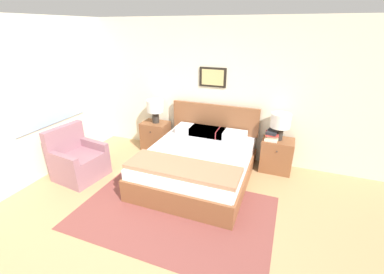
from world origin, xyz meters
name	(u,v)px	position (x,y,z in m)	size (l,w,h in m)	color
ground_plane	(142,249)	(0.00, 0.00, 0.00)	(16.00, 16.00, 0.00)	tan
wall_back	(213,91)	(0.00, 2.75, 1.30)	(7.31, 0.09, 2.60)	beige
wall_left	(54,96)	(-2.48, 1.36, 1.30)	(0.08, 5.13, 2.60)	beige
area_rug_main	(174,212)	(0.09, 0.73, 0.00)	(2.71, 1.76, 0.01)	brown
bed	(198,163)	(0.08, 1.71, 0.30)	(1.70, 1.99, 1.07)	brown
armchair	(78,161)	(-1.86, 1.02, 0.30)	(0.78, 0.80, 0.89)	#8E606B
nightstand_near_window	(156,136)	(-1.14, 2.47, 0.30)	(0.54, 0.43, 0.60)	brown
nightstand_by_door	(276,155)	(1.31, 2.47, 0.30)	(0.54, 0.43, 0.60)	brown
table_lamp_near_window	(155,107)	(-1.12, 2.48, 0.93)	(0.33, 0.33, 0.48)	#2D2823
table_lamp_by_door	(280,122)	(1.29, 2.48, 0.93)	(0.33, 0.33, 0.48)	#2D2823
book_thick_bottom	(271,139)	(1.19, 2.43, 0.62)	(0.22, 0.25, 0.04)	silver
book_hardcover_middle	(272,137)	(1.19, 2.43, 0.66)	(0.23, 0.23, 0.03)	beige
book_novel_upper	(272,135)	(1.19, 2.43, 0.69)	(0.17, 0.22, 0.03)	silver
book_slim_near_top	(272,134)	(1.19, 2.43, 0.72)	(0.24, 0.28, 0.02)	#B7332D
book_paperback_top	(272,132)	(1.19, 2.43, 0.75)	(0.21, 0.28, 0.04)	#232328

